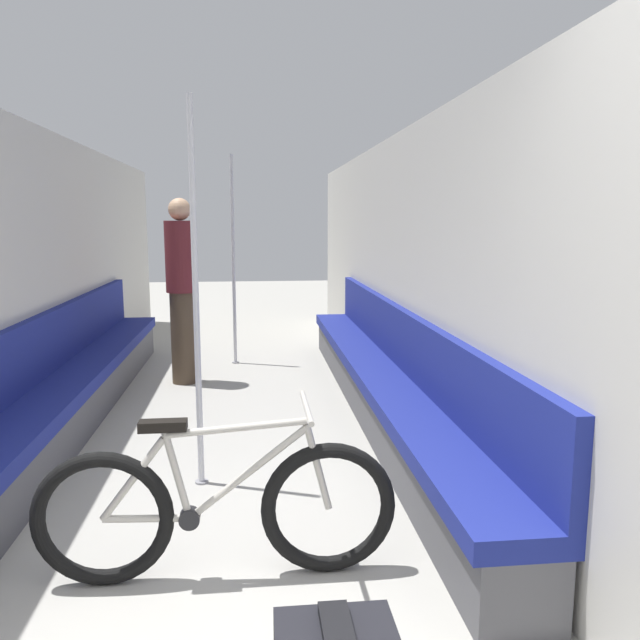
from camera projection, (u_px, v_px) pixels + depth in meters
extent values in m
cube|color=beige|center=(25.00, 280.00, 4.50)|extent=(0.10, 10.26, 2.27)
cube|color=beige|center=(414.00, 276.00, 4.81)|extent=(0.10, 10.26, 2.27)
cube|color=#4C4C51|center=(73.00, 407.00, 4.73)|extent=(0.36, 5.48, 0.32)
cube|color=navy|center=(72.00, 380.00, 4.70)|extent=(0.42, 5.48, 0.10)
cube|color=navy|center=(44.00, 344.00, 4.63)|extent=(0.07, 5.48, 0.45)
cube|color=#4C4C51|center=(378.00, 397.00, 4.98)|extent=(0.36, 5.48, 0.32)
cube|color=navy|center=(378.00, 372.00, 4.95)|extent=(0.42, 5.48, 0.10)
cube|color=navy|center=(401.00, 337.00, 4.93)|extent=(0.07, 5.48, 0.45)
torus|color=black|center=(103.00, 519.00, 2.66)|extent=(0.60, 0.07, 0.60)
torus|color=black|center=(329.00, 508.00, 2.76)|extent=(0.60, 0.07, 0.60)
cylinder|color=#B7B2A8|center=(147.00, 519.00, 2.68)|extent=(0.37, 0.03, 0.05)
cylinder|color=#B7B2A8|center=(133.00, 479.00, 2.65)|extent=(0.29, 0.03, 0.37)
cylinder|color=#B7B2A8|center=(176.00, 473.00, 2.66)|extent=(0.13, 0.03, 0.43)
cylinder|color=#B7B2A8|center=(248.00, 473.00, 2.70)|extent=(0.53, 0.03, 0.41)
cylinder|color=#B7B2A8|center=(236.00, 428.00, 2.66)|extent=(0.61, 0.03, 0.07)
cylinder|color=#B7B2A8|center=(318.00, 467.00, 2.73)|extent=(0.13, 0.03, 0.40)
cylinder|color=black|center=(190.00, 518.00, 2.70)|extent=(0.09, 0.06, 0.09)
cube|color=black|center=(163.00, 426.00, 2.62)|extent=(0.20, 0.07, 0.04)
cylinder|color=#B7B2A8|center=(306.00, 407.00, 2.68)|extent=(0.02, 0.46, 0.02)
cylinder|color=gray|center=(202.00, 482.00, 3.75)|extent=(0.08, 0.08, 0.01)
cylinder|color=silver|center=(196.00, 297.00, 3.57)|extent=(0.04, 0.04, 2.25)
cylinder|color=gray|center=(236.00, 362.00, 6.90)|extent=(0.08, 0.08, 0.01)
cylinder|color=silver|center=(233.00, 261.00, 6.72)|extent=(0.04, 0.04, 2.25)
cylinder|color=#473828|center=(184.00, 338.00, 6.01)|extent=(0.25, 0.25, 0.89)
cylinder|color=#5B1E23|center=(181.00, 257.00, 5.88)|extent=(0.30, 0.30, 0.67)
sphere|color=tan|center=(179.00, 209.00, 5.81)|extent=(0.21, 0.21, 0.21)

